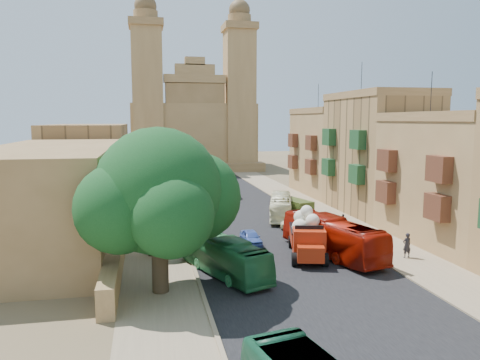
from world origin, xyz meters
name	(u,v)px	position (x,y,z in m)	size (l,w,h in m)	color
ground	(329,304)	(0.00, 0.00, 0.00)	(260.00, 260.00, 0.00)	brown
road_surface	(233,209)	(0.00, 30.00, 0.01)	(14.00, 140.00, 0.01)	black
sidewalk_east	(308,206)	(9.50, 30.00, 0.01)	(5.00, 140.00, 0.01)	#897559
sidewalk_west	(153,212)	(-9.50, 30.00, 0.01)	(5.00, 140.00, 0.01)	#897559
kerb_east	(289,206)	(7.00, 30.00, 0.06)	(0.25, 140.00, 0.12)	#897559
kerb_west	(175,210)	(-7.00, 30.00, 0.06)	(0.25, 140.00, 0.12)	#897559
townhouse_b	(456,178)	(15.95, 11.00, 5.66)	(9.00, 14.00, 14.90)	olive
townhouse_c	(378,152)	(15.95, 25.00, 6.91)	(9.00, 14.00, 17.40)	#9B7546
townhouse_d	(330,151)	(15.95, 39.00, 6.16)	(9.00, 14.00, 15.90)	olive
west_wall	(123,224)	(-12.50, 20.00, 0.90)	(1.00, 40.00, 1.80)	olive
west_building_low	(55,194)	(-18.00, 18.00, 4.20)	(10.00, 28.00, 8.40)	brown
west_building_mid	(89,160)	(-18.00, 44.00, 5.00)	(10.00, 22.00, 10.00)	#9B7546
church	(192,125)	(0.00, 78.61, 9.52)	(28.00, 22.50, 36.30)	olive
ficus_tree	(160,196)	(-9.41, 4.01, 6.05)	(10.23, 9.41, 10.23)	#36291B
street_tree_a	(150,219)	(-10.00, 12.00, 2.93)	(2.86, 2.86, 4.40)	#36291B
street_tree_b	(149,190)	(-10.00, 24.00, 3.46)	(3.36, 3.36, 5.17)	#36291B
street_tree_c	(148,181)	(-10.00, 36.00, 2.93)	(2.85, 2.85, 4.39)	#36291B
street_tree_d	(147,169)	(-10.00, 48.00, 3.12)	(3.04, 3.04, 4.67)	#36291B
red_truck	(307,235)	(1.99, 9.38, 1.71)	(4.09, 7.02, 3.89)	#AD270D
olive_pickup	(296,208)	(6.01, 24.51, 0.89)	(3.08, 4.79, 1.83)	#36461A
bus_green_north	(223,255)	(-5.16, 6.62, 1.32)	(2.21, 9.46, 2.63)	#216636
bus_red_east	(332,237)	(4.00, 9.28, 1.51)	(2.53, 10.82, 3.02)	#921205
bus_cream_east	(281,207)	(4.00, 23.54, 1.28)	(2.14, 9.16, 2.55)	#F7F2C2
car_blue_a	(251,237)	(-1.52, 13.78, 0.61)	(1.44, 3.57, 1.22)	#3D5CAD
car_white_a	(225,204)	(-0.97, 30.00, 0.66)	(1.39, 4.00, 1.32)	white
car_cream	(291,222)	(3.83, 19.37, 0.55)	(1.82, 3.94, 1.10)	#FFF5BB
car_dkblue	(196,183)	(-2.35, 49.71, 0.57)	(1.59, 3.92, 1.14)	navy
car_white_b	(233,192)	(1.44, 38.18, 0.72)	(1.69, 4.20, 1.43)	white
car_blue_b	(197,179)	(-1.57, 55.30, 0.54)	(1.15, 3.30, 1.09)	#2C5C9E
pedestrian_a	(407,245)	(9.45, 7.54, 0.98)	(0.72, 0.47, 1.96)	black
pedestrian_c	(343,221)	(8.58, 17.53, 0.75)	(0.88, 0.37, 1.50)	#302F35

